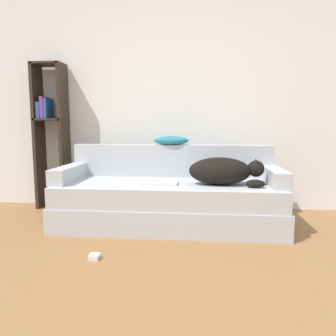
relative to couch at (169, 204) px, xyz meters
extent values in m
cube|color=white|center=(0.02, 0.75, 1.14)|extent=(7.73, 0.06, 2.70)
cube|color=#B2B7BC|center=(0.00, 0.00, -0.09)|extent=(2.13, 0.86, 0.23)
cube|color=#B2B7BC|center=(0.00, -0.01, 0.12)|extent=(2.09, 0.82, 0.19)
cube|color=#B2B7BC|center=(0.00, 0.36, 0.38)|extent=(2.09, 0.15, 0.34)
cube|color=#B2B7BC|center=(-0.99, -0.01, 0.29)|extent=(0.15, 0.67, 0.14)
cube|color=#B2B7BC|center=(0.99, -0.01, 0.29)|extent=(0.15, 0.67, 0.14)
ellipsoid|color=black|center=(0.48, -0.08, 0.34)|extent=(0.57, 0.30, 0.25)
sphere|color=black|center=(0.80, -0.08, 0.37)|extent=(0.15, 0.15, 0.15)
cone|color=black|center=(0.80, -0.12, 0.42)|extent=(0.05, 0.05, 0.07)
cone|color=black|center=(0.80, -0.04, 0.42)|extent=(0.05, 0.05, 0.07)
ellipsoid|color=black|center=(0.78, -0.22, 0.25)|extent=(0.17, 0.07, 0.08)
cube|color=silver|center=(-0.08, -0.10, 0.22)|extent=(0.35, 0.20, 0.02)
ellipsoid|color=teal|center=(-0.01, 0.34, 0.60)|extent=(0.37, 0.19, 0.09)
cube|color=#2D2319|center=(-1.57, 0.57, 0.62)|extent=(0.04, 0.26, 1.65)
cube|color=#2D2319|center=(-1.27, 0.57, 0.62)|extent=(0.04, 0.26, 1.65)
cube|color=#2D2319|center=(-1.42, 0.57, 1.44)|extent=(0.32, 0.26, 0.02)
cube|color=#2D2319|center=(-1.42, 0.57, 0.82)|extent=(0.32, 0.26, 0.02)
cube|color=#234C93|center=(-1.52, 0.56, 0.92)|extent=(0.04, 0.20, 0.18)
cube|color=#753384|center=(-1.47, 0.56, 0.95)|extent=(0.04, 0.20, 0.24)
cube|color=#234C93|center=(-1.43, 0.56, 0.94)|extent=(0.03, 0.20, 0.22)
cube|color=silver|center=(-0.46, -0.87, -0.19)|extent=(0.07, 0.07, 0.04)
camera|label=1|loc=(0.29, -3.08, 0.76)|focal=35.00mm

